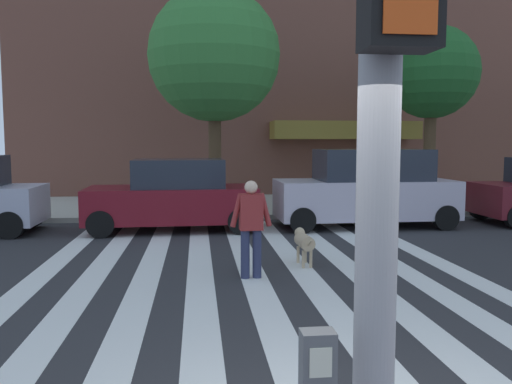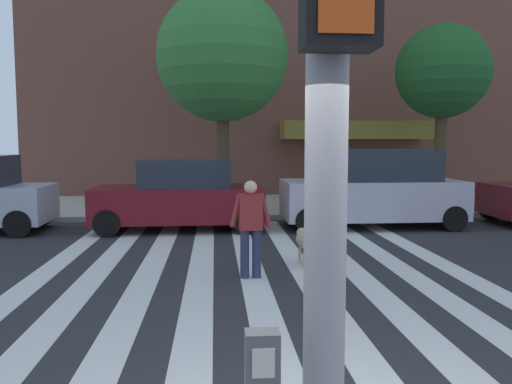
# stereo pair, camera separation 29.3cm
# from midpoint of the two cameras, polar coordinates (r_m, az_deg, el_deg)

# --- Properties ---
(ground_plane) EXTENTS (160.00, 160.00, 0.00)m
(ground_plane) POSITION_cam_midpoint_polar(r_m,az_deg,el_deg) (9.30, 1.86, -8.67)
(ground_plane) COLOR #2B2B2D
(sidewalk_far) EXTENTS (80.00, 6.00, 0.15)m
(sidewalk_far) POSITION_cam_midpoint_polar(r_m,az_deg,el_deg) (18.21, -1.31, -1.47)
(sidewalk_far) COLOR #B1AD9F
(sidewalk_far) RESTS_ON ground_plane
(crosswalk_stripes) EXTENTS (7.65, 11.57, 0.01)m
(crosswalk_stripes) POSITION_cam_midpoint_polar(r_m,az_deg,el_deg) (9.28, 0.46, -8.68)
(crosswalk_stripes) COLOR silver
(crosswalk_stripes) RESTS_ON ground_plane
(parked_car_behind_first) EXTENTS (4.36, 2.10, 1.84)m
(parked_car_behind_first) POSITION_cam_midpoint_polar(r_m,az_deg,el_deg) (13.64, -7.65, -0.42)
(parked_car_behind_first) COLOR maroon
(parked_car_behind_first) RESTS_ON ground_plane
(parked_car_third_in_line) EXTENTS (4.76, 1.98, 2.09)m
(parked_car_third_in_line) POSITION_cam_midpoint_polar(r_m,az_deg,el_deg) (14.30, 13.35, 0.27)
(parked_car_third_in_line) COLOR #BBB0C0
(parked_car_third_in_line) RESTS_ON ground_plane
(street_tree_nearest) EXTENTS (4.05, 4.05, 6.80)m
(street_tree_nearest) POSITION_cam_midpoint_polar(r_m,az_deg,el_deg) (16.52, -3.17, 14.60)
(street_tree_nearest) COLOR #4C3823
(street_tree_nearest) RESTS_ON sidewalk_far
(street_tree_middle) EXTENTS (3.10, 3.10, 6.02)m
(street_tree_middle) POSITION_cam_midpoint_polar(r_m,az_deg,el_deg) (18.80, 20.17, 12.13)
(street_tree_middle) COLOR #4C3823
(street_tree_middle) RESTS_ON sidewalk_far
(pedestrian_dog_walker) EXTENTS (0.71, 0.26, 1.64)m
(pedestrian_dog_walker) POSITION_cam_midpoint_polar(r_m,az_deg,el_deg) (8.67, 0.38, -3.45)
(pedestrian_dog_walker) COLOR #282D4C
(pedestrian_dog_walker) RESTS_ON ground_plane
(dog_on_leash) EXTENTS (0.28, 0.98, 0.65)m
(dog_on_leash) POSITION_cam_midpoint_polar(r_m,az_deg,el_deg) (9.72, 6.26, -5.41)
(dog_on_leash) COLOR tan
(dog_on_leash) RESTS_ON ground_plane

